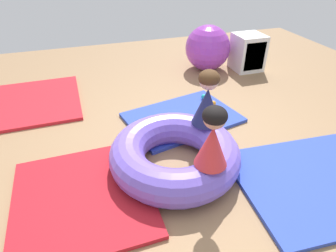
{
  "coord_description": "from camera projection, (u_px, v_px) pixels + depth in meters",
  "views": [
    {
      "loc": [
        -0.74,
        -1.95,
        1.82
      ],
      "look_at": [
        -0.04,
        0.21,
        0.34
      ],
      "focal_mm": 31.05,
      "sensor_mm": 36.0,
      "label": 1
    }
  ],
  "objects": [
    {
      "name": "ground_plane",
      "position": [
        179.0,
        167.0,
        2.74
      ],
      "size": [
        8.0,
        8.0,
        0.0
      ],
      "primitive_type": "plane",
      "color": "#93704C"
    },
    {
      "name": "gym_mat_near_left",
      "position": [
        325.0,
        180.0,
        2.57
      ],
      "size": [
        1.59,
        1.23,
        0.04
      ],
      "primitive_type": "cube",
      "rotation": [
        0.0,
        0.0,
        -0.07
      ],
      "color": "#2D47B7",
      "rests_on": "ground"
    },
    {
      "name": "gym_mat_near_right",
      "position": [
        182.0,
        118.0,
        3.46
      ],
      "size": [
        1.41,
        1.12,
        0.04
      ],
      "primitive_type": "cube",
      "rotation": [
        0.0,
        0.0,
        0.21
      ],
      "color": "#2D47B7",
      "rests_on": "ground"
    },
    {
      "name": "gym_mat_center_rear",
      "position": [
        34.0,
        102.0,
        3.79
      ],
      "size": [
        1.16,
        1.3,
        0.04
      ],
      "primitive_type": "cube",
      "rotation": [
        0.0,
        0.0,
        0.02
      ],
      "color": "red",
      "rests_on": "ground"
    },
    {
      "name": "gym_mat_far_left",
      "position": [
        83.0,
        197.0,
        2.4
      ],
      "size": [
        1.12,
        1.22,
        0.04
      ],
      "primitive_type": "cube",
      "rotation": [
        0.0,
        0.0,
        0.02
      ],
      "color": "#B21923",
      "rests_on": "ground"
    },
    {
      "name": "inflatable_cushion",
      "position": [
        175.0,
        154.0,
        2.65
      ],
      "size": [
        1.19,
        1.19,
        0.32
      ],
      "primitive_type": "torus",
      "color": "#7056D1",
      "rests_on": "ground"
    },
    {
      "name": "child_in_red",
      "position": [
        213.0,
        138.0,
        2.16
      ],
      "size": [
        0.36,
        0.36,
        0.51
      ],
      "rotation": [
        0.0,
        0.0,
        0.57
      ],
      "color": "red",
      "rests_on": "inflatable_cushion"
    },
    {
      "name": "child_in_navy",
      "position": [
        208.0,
        98.0,
        2.66
      ],
      "size": [
        0.39,
        0.39,
        0.54
      ],
      "rotation": [
        0.0,
        0.0,
        0.76
      ],
      "color": "navy",
      "rests_on": "inflatable_cushion"
    },
    {
      "name": "play_ball_orange",
      "position": [
        213.0,
        103.0,
        3.63
      ],
      "size": [
        0.07,
        0.07,
        0.07
      ],
      "primitive_type": "sphere",
      "color": "orange",
      "rests_on": "gym_mat_near_right"
    },
    {
      "name": "play_ball_blue",
      "position": [
        178.0,
        120.0,
        3.3
      ],
      "size": [
        0.08,
        0.08,
        0.08
      ],
      "primitive_type": "sphere",
      "color": "blue",
      "rests_on": "gym_mat_near_right"
    },
    {
      "name": "play_ball_teal",
      "position": [
        204.0,
        97.0,
        3.79
      ],
      "size": [
        0.07,
        0.07,
        0.07
      ],
      "primitive_type": "sphere",
      "color": "teal",
      "rests_on": "gym_mat_near_right"
    },
    {
      "name": "exercise_ball_large",
      "position": [
        208.0,
        48.0,
        4.58
      ],
      "size": [
        0.71,
        0.71,
        0.71
      ],
      "primitive_type": "sphere",
      "color": "purple",
      "rests_on": "ground"
    },
    {
      "name": "storage_cube",
      "position": [
        248.0,
        53.0,
        4.61
      ],
      "size": [
        0.44,
        0.44,
        0.56
      ],
      "color": "silver",
      "rests_on": "ground"
    }
  ]
}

